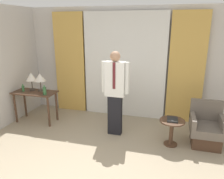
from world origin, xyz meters
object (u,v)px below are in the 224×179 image
Objects in this scene: bottle_near_edge at (23,88)px; book at (172,119)px; bottle_by_lamp at (45,91)px; table_lamp_left at (31,77)px; armchair at (206,129)px; person at (115,90)px; desk at (35,97)px; table_lamp_right at (40,78)px; side_table at (172,128)px.

bottle_near_edge is 0.69× the size of book.
table_lamp_left is at bearing 154.88° from bottle_by_lamp.
armchair is (4.09, -0.02, -0.51)m from bottle_near_edge.
bottle_near_edge is at bearing 178.25° from person.
table_lamp_right reaches higher than desk.
bottle_near_edge is at bearing -171.47° from desk.
side_table is 2.02× the size of book.
bottle_by_lamp is 0.26× the size of armchair.
armchair is (3.93, -0.16, -0.76)m from table_lamp_left.
table_lamp_left is 0.23m from table_lamp_right.
bottle_by_lamp is (0.24, -0.22, -0.23)m from table_lamp_right.
book is at bearing -3.03° from bottle_by_lamp.
desk is at bearing 179.02° from armchair.
armchair is 1.61× the size of side_table.
book is (3.05, -0.37, -0.53)m from table_lamp_right.
bottle_by_lamp is 2.86m from side_table.
desk reaches higher than side_table.
table_lamp_right is at bearing 137.27° from bottle_by_lamp.
person is 1.34m from side_table.
desk is at bearing 176.83° from person.
bottle_near_edge is 0.34× the size of side_table.
table_lamp_left is at bearing 140.28° from desk.
bottle_near_edge reaches higher than book.
armchair is at bearing -2.35° from table_lamp_left.
person is (2.26, -0.07, 0.16)m from bottle_near_edge.
bottle_by_lamp is at bearing 176.77° from side_table.
armchair reaches higher than book.
side_table is at bearing -8.35° from person.
bottle_near_edge is at bearing 179.66° from armchair.
bottle_near_edge is at bearing -138.82° from table_lamp_left.
armchair is at bearing 1.41° from person.
desk is 3.83m from armchair.
table_lamp_left is 1.66× the size of book.
table_lamp_left reaches higher than armchair.
desk is at bearing -140.28° from table_lamp_right.
armchair is (3.81, -0.07, -0.30)m from desk.
armchair is at bearing 18.47° from side_table.
table_lamp_left is 2.12m from person.
bottle_near_edge is at bearing 175.98° from side_table.
bottle_near_edge is at bearing -160.56° from table_lamp_right.
desk is 0.35m from bottle_near_edge.
table_lamp_right is (0.12, 0.10, 0.46)m from desk.
armchair is 3.25× the size of book.
person reaches higher than armchair.
bottle_near_edge is 4.12m from armchair.
table_lamp_right reaches higher than side_table.
table_lamp_left is (-0.12, 0.10, 0.46)m from desk.
desk is at bearing 174.90° from side_table.
bottle_by_lamp is 2.83m from book.
person reaches higher than table_lamp_right.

